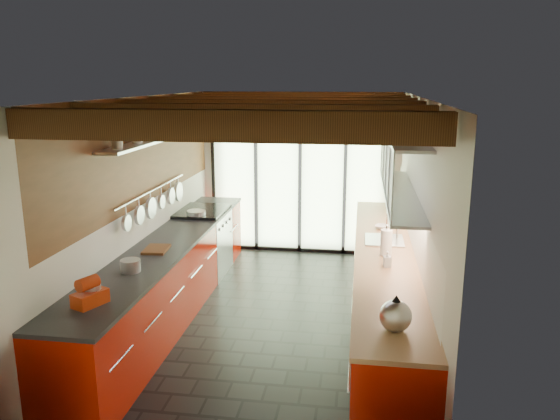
% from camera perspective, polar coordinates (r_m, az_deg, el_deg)
% --- Properties ---
extents(ground, '(5.50, 5.50, 0.00)m').
position_cam_1_polar(ground, '(6.64, -0.67, -11.35)').
color(ground, black).
rests_on(ground, ground).
extents(room_shell, '(5.50, 5.50, 5.50)m').
position_cam_1_polar(room_shell, '(6.13, -0.72, 2.81)').
color(room_shell, silver).
rests_on(room_shell, ground).
extents(ceiling_beams, '(3.14, 5.06, 4.90)m').
position_cam_1_polar(ceiling_beams, '(6.41, -0.19, 10.55)').
color(ceiling_beams, '#593316').
rests_on(ceiling_beams, ground).
extents(glass_door, '(2.95, 0.10, 2.90)m').
position_cam_1_polar(glass_door, '(8.77, 2.12, 6.08)').
color(glass_door, '#C6EAAD').
rests_on(glass_door, ground).
extents(left_counter, '(0.68, 5.00, 0.92)m').
position_cam_1_polar(left_counter, '(6.77, -11.48, -6.91)').
color(left_counter, '#AB1403').
rests_on(left_counter, ground).
extents(range_stove, '(0.66, 0.90, 0.97)m').
position_cam_1_polar(range_stove, '(8.07, -8.01, -3.34)').
color(range_stove, silver).
rests_on(range_stove, ground).
extents(right_counter, '(0.68, 5.00, 0.92)m').
position_cam_1_polar(right_counter, '(6.40, 10.77, -8.11)').
color(right_counter, '#AB1403').
rests_on(right_counter, ground).
extents(sink_assembly, '(0.45, 0.52, 0.43)m').
position_cam_1_polar(sink_assembly, '(6.62, 10.96, -2.82)').
color(sink_assembly, silver).
rests_on(sink_assembly, right_counter).
extents(upper_cabinets_right, '(0.34, 3.00, 3.00)m').
position_cam_1_polar(upper_cabinets_right, '(6.34, 12.64, 4.63)').
color(upper_cabinets_right, silver).
rests_on(upper_cabinets_right, ground).
extents(left_wall_fixtures, '(0.28, 2.60, 0.96)m').
position_cam_1_polar(left_wall_fixtures, '(6.74, -12.85, 4.72)').
color(left_wall_fixtures, silver).
rests_on(left_wall_fixtures, ground).
extents(stand_mixer, '(0.27, 0.33, 0.26)m').
position_cam_1_polar(stand_mixer, '(4.95, -19.22, -8.22)').
color(stand_mixer, red).
rests_on(stand_mixer, left_counter).
extents(pot_large, '(0.26, 0.26, 0.13)m').
position_cam_1_polar(pot_large, '(5.66, -15.35, -5.64)').
color(pot_large, silver).
rests_on(pot_large, left_counter).
extents(pot_small, '(0.33, 0.33, 0.10)m').
position_cam_1_polar(pot_small, '(7.65, -8.76, -0.43)').
color(pot_small, silver).
rests_on(pot_small, left_counter).
extents(cutting_board, '(0.28, 0.37, 0.03)m').
position_cam_1_polar(cutting_board, '(6.29, -12.79, -4.03)').
color(cutting_board, brown).
rests_on(cutting_board, left_counter).
extents(kettle, '(0.30, 0.34, 0.29)m').
position_cam_1_polar(kettle, '(4.32, 11.98, -10.58)').
color(kettle, silver).
rests_on(kettle, right_counter).
extents(paper_towel, '(0.15, 0.15, 0.34)m').
position_cam_1_polar(paper_towel, '(6.04, 11.04, -3.38)').
color(paper_towel, white).
rests_on(paper_towel, right_counter).
extents(soap_bottle, '(0.08, 0.08, 0.17)m').
position_cam_1_polar(soap_bottle, '(5.70, 11.16, -5.06)').
color(soap_bottle, silver).
rests_on(soap_bottle, right_counter).
extents(bowl, '(0.24, 0.24, 0.05)m').
position_cam_1_polar(bowl, '(7.13, 10.65, -1.76)').
color(bowl, silver).
rests_on(bowl, right_counter).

